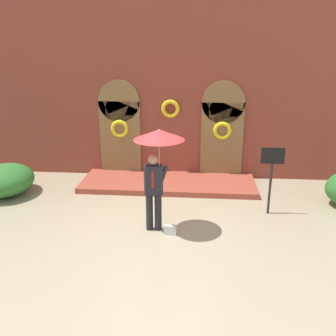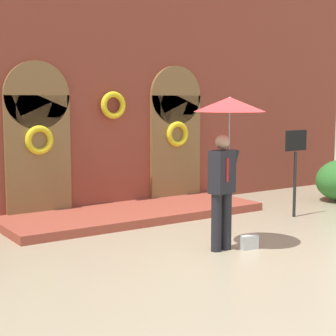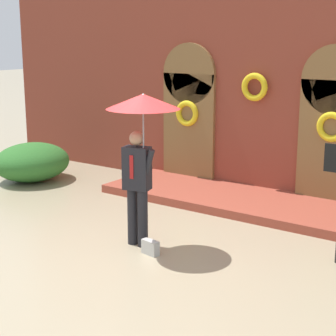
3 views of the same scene
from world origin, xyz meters
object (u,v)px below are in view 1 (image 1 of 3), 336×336
shrub_left (5,180)px  person_with_umbrella (158,150)px  handbag (171,230)px  sign_post (272,170)px

shrub_left → person_with_umbrella: bearing=-21.2°
handbag → shrub_left: shrub_left is taller
person_with_umbrella → shrub_left: 5.11m
handbag → sign_post: bearing=38.2°
handbag → shrub_left: bearing=167.1°
person_with_umbrella → handbag: (0.30, -0.20, -1.80)m
person_with_umbrella → shrub_left: (-4.56, 1.77, -1.49)m
person_with_umbrella → handbag: 1.84m
sign_post → shrub_left: (-7.23, 0.65, -0.74)m
handbag → shrub_left: size_ratio=0.16×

